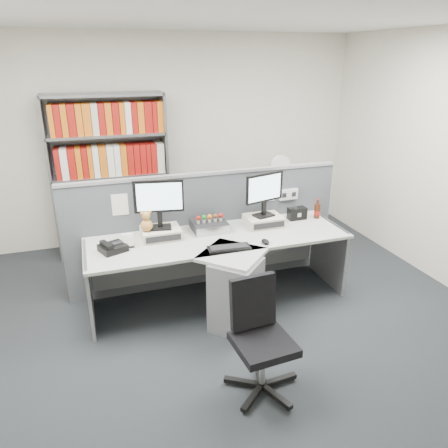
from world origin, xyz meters
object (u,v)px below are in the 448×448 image
object	(u,v)px
keyboard	(229,248)
desktop_pc	(209,226)
monitor_right	(264,191)
filing_cabinet	(277,218)
mouse	(265,241)
desk_fan	(279,170)
monitor_left	(159,200)
desk_phone	(112,247)
shelving_unit	(111,178)
desk_calendar	(128,242)
desk	(226,270)
speaker	(297,213)
office_chair	(259,334)
cola_bottle	(317,211)

from	to	relation	value
keyboard	desktop_pc	bearing A→B (deg)	94.78
monitor_right	filing_cabinet	size ratio (longest dim) A/B	0.66
mouse	desk_fan	bearing A→B (deg)	60.73
monitor_left	filing_cabinet	bearing A→B (deg)	30.15
desk_phone	shelving_unit	bearing A→B (deg)	85.40
desk_calendar	shelving_unit	distance (m)	1.61
filing_cabinet	desk	bearing A→B (deg)	-130.61
keyboard	filing_cabinet	bearing A→B (deg)	51.13
mouse	speaker	world-z (taller)	speaker
mouse	shelving_unit	world-z (taller)	shelving_unit
keyboard	shelving_unit	bearing A→B (deg)	115.05
office_chair	shelving_unit	bearing A→B (deg)	105.60
desk	shelving_unit	world-z (taller)	shelving_unit
desktop_pc	mouse	xyz separation A→B (m)	(0.41, -0.50, -0.03)
desk_phone	cola_bottle	distance (m)	2.23
shelving_unit	mouse	bearing A→B (deg)	-56.39
desk	office_chair	world-z (taller)	office_chair
desk_fan	monitor_right	bearing A→B (deg)	-122.62
cola_bottle	mouse	bearing A→B (deg)	-150.65
monitor_left	speaker	bearing A→B (deg)	1.80
monitor_left	filing_cabinet	xyz separation A→B (m)	(1.75, 1.02, -0.76)
shelving_unit	desk	bearing A→B (deg)	-64.04
desktop_pc	desk_fan	size ratio (longest dim) A/B	0.68
keyboard	cola_bottle	distance (m)	1.28
keyboard	mouse	size ratio (longest dim) A/B	3.77
shelving_unit	filing_cabinet	bearing A→B (deg)	-12.07
speaker	desk_fan	bearing A→B (deg)	76.68
desk_phone	desktop_pc	bearing A→B (deg)	12.11
monitor_left	monitor_right	size ratio (longest dim) A/B	1.05
desk	monitor_right	xyz separation A→B (m)	(0.55, 0.38, 0.64)
desk_phone	desk_calendar	size ratio (longest dim) A/B	2.14
desk	desktop_pc	world-z (taller)	desktop_pc
desktop_pc	keyboard	xyz separation A→B (m)	(0.04, -0.51, -0.03)
cola_bottle	monitor_right	bearing A→B (deg)	-179.50
mouse	desk_calendar	bearing A→B (deg)	165.51
cola_bottle	desk_fan	distance (m)	1.03
office_chair	mouse	bearing A→B (deg)	64.78
mouse	office_chair	xyz separation A→B (m)	(-0.46, -0.99, -0.27)
speaker	desk_fan	world-z (taller)	desk_fan
mouse	desk_phone	xyz separation A→B (m)	(-1.41, 0.28, 0.02)
monitor_left	desk_calendar	world-z (taller)	monitor_left
desk_calendar	desk_fan	xyz separation A→B (m)	(2.08, 1.14, 0.25)
desk	desk_fan	size ratio (longest dim) A/B	5.03
monitor_right	desk_phone	size ratio (longest dim) A/B	1.64
desk_fan	desk_phone	bearing A→B (deg)	-151.98
desk	monitor_left	world-z (taller)	monitor_left
cola_bottle	office_chair	world-z (taller)	cola_bottle
mouse	office_chair	size ratio (longest dim) A/B	0.12
keyboard	mouse	distance (m)	0.37
cola_bottle	desk_fan	bearing A→B (deg)	89.69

